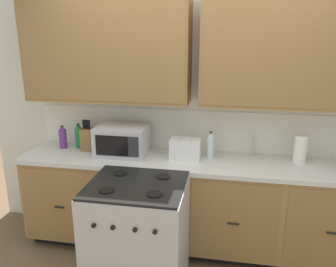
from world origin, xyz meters
TOP-DOWN VIEW (x-y plane):
  - ground_plane at (0.00, 0.00)m, footprint 8.00×8.00m
  - wall_unit at (0.00, 0.50)m, footprint 4.40×0.40m
  - counter_run at (0.00, 0.30)m, footprint 3.23×0.64m
  - stove_range at (-0.36, -0.33)m, footprint 0.76×0.68m
  - microwave at (-0.68, 0.34)m, footprint 0.48×0.37m
  - toaster at (-0.06, 0.32)m, footprint 0.28×0.18m
  - knife_block at (-1.05, 0.40)m, footprint 0.11×0.14m
  - sink_faucet at (0.56, 0.51)m, footprint 0.02×0.02m
  - paper_towel_roll at (0.96, 0.40)m, footprint 0.12×0.12m
  - bottle_green at (-1.18, 0.46)m, footprint 0.08×0.08m
  - bottle_violet at (-1.33, 0.41)m, footprint 0.08×0.08m
  - bottle_clear at (0.16, 0.40)m, footprint 0.07×0.07m

SIDE VIEW (x-z plane):
  - ground_plane at x=0.00m, z-range 0.00..0.00m
  - stove_range at x=-0.36m, z-range 0.00..0.95m
  - counter_run at x=0.00m, z-range 0.01..0.94m
  - toaster at x=-0.06m, z-range 0.93..1.12m
  - sink_faucet at x=0.56m, z-range 0.93..1.13m
  - bottle_violet at x=-1.33m, z-range 0.92..1.16m
  - knife_block at x=-1.05m, z-range 0.89..1.20m
  - bottle_green at x=-1.18m, z-range 0.92..1.17m
  - bottle_clear at x=0.16m, z-range 0.92..1.17m
  - paper_towel_roll at x=0.96m, z-range 0.93..1.19m
  - microwave at x=-0.68m, z-range 0.93..1.21m
  - wall_unit at x=0.00m, z-range 0.40..2.96m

